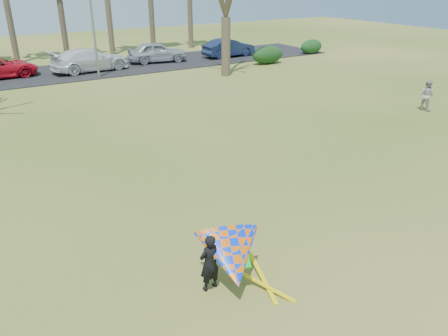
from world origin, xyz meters
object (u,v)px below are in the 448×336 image
car_3 (90,60)px  kite_flyer (231,258)px  streetlight (94,11)px  car_4 (157,52)px  pedestrian_a (426,95)px  car_5 (229,48)px

car_3 → kite_flyer: kite_flyer is taller
streetlight → car_4: 7.44m
streetlight → car_3: size_ratio=1.41×
streetlight → kite_flyer: size_ratio=3.35×
pedestrian_a → car_4: bearing=6.0°
pedestrian_a → kite_flyer: kite_flyer is taller
streetlight → car_3: 4.34m
car_4 → car_5: bearing=-87.6°
streetlight → car_5: (12.05, 2.32, -3.64)m
car_4 → car_5: size_ratio=1.02×
streetlight → car_3: (-0.01, 2.45, -3.58)m
car_4 → car_5: (6.37, -0.86, -0.04)m
streetlight → kite_flyer: 24.45m
car_3 → kite_flyer: (-4.31, -26.25, -0.04)m
car_5 → kite_flyer: size_ratio=1.94×
pedestrian_a → kite_flyer: (-16.62, -6.84, 0.03)m
streetlight → car_3: streetlight is taller
car_3 → kite_flyer: bearing=164.6°
streetlight → car_5: size_ratio=1.73×
car_3 → car_4: (5.70, 0.72, -0.02)m
kite_flyer → car_3: bearing=80.7°
car_4 → kite_flyer: kite_flyer is taller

